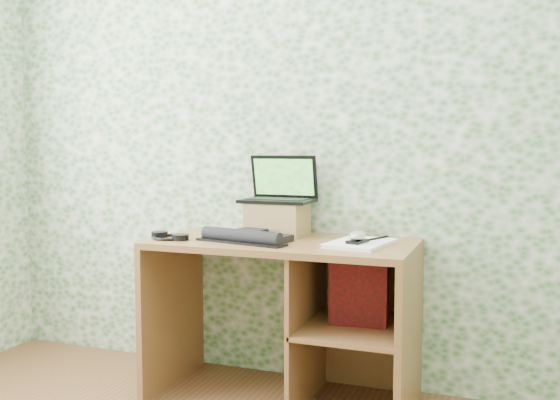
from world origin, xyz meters
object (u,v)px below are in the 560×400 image
at_px(laptop, 280,191).
at_px(keyboard, 246,237).
at_px(desk, 301,298).
at_px(riser, 278,219).
at_px(notepad, 360,243).

height_order(laptop, keyboard, laptop).
xyz_separation_m(laptop, keyboard, (-0.07, -0.26, -0.19)).
bearing_deg(desk, laptop, 136.11).
xyz_separation_m(riser, keyboard, (-0.07, -0.23, -0.06)).
height_order(riser, keyboard, riser).
xyz_separation_m(desk, laptop, (-0.16, 0.15, 0.48)).
relative_size(riser, laptop, 0.79).
height_order(desk, keyboard, keyboard).
bearing_deg(riser, laptop, 90.00).
bearing_deg(keyboard, laptop, 87.59).
bearing_deg(desk, keyboard, -154.10).
xyz_separation_m(laptop, notepad, (0.44, -0.19, -0.21)).
distance_m(riser, keyboard, 0.24).
bearing_deg(laptop, desk, -43.48).
bearing_deg(riser, keyboard, -106.77).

